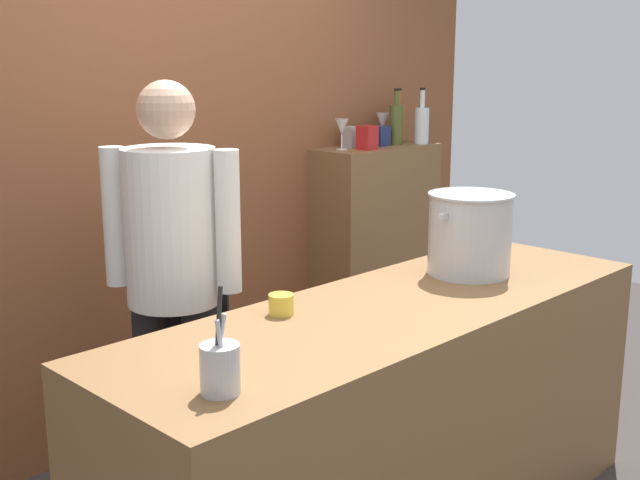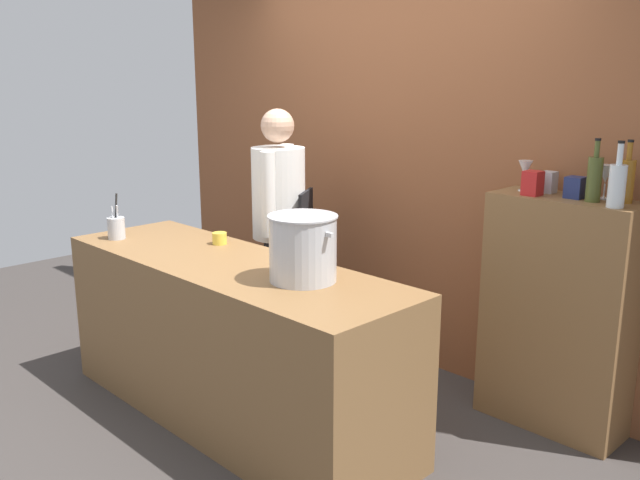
% 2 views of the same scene
% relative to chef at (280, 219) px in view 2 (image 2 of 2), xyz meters
% --- Properties ---
extents(ground_plane, '(8.00, 8.00, 0.00)m').
position_rel_chef_xyz_m(ground_plane, '(0.41, -0.72, -0.96)').
color(ground_plane, '#383330').
extents(brick_back_panel, '(4.40, 0.10, 3.00)m').
position_rel_chef_xyz_m(brick_back_panel, '(0.41, 0.68, 0.54)').
color(brick_back_panel, brown).
rests_on(brick_back_panel, ground_plane).
extents(prep_counter, '(2.24, 0.70, 0.90)m').
position_rel_chef_xyz_m(prep_counter, '(0.41, -0.72, -0.51)').
color(prep_counter, brown).
rests_on(prep_counter, ground_plane).
extents(bar_cabinet, '(0.76, 0.32, 1.26)m').
position_rel_chef_xyz_m(bar_cabinet, '(1.69, 0.47, -0.34)').
color(bar_cabinet, brown).
rests_on(bar_cabinet, ground_plane).
extents(chef, '(0.41, 0.46, 1.66)m').
position_rel_chef_xyz_m(chef, '(0.00, 0.00, 0.00)').
color(chef, black).
rests_on(chef, ground_plane).
extents(stockpot_large, '(0.40, 0.34, 0.32)m').
position_rel_chef_xyz_m(stockpot_large, '(0.93, -0.67, 0.10)').
color(stockpot_large, '#B7BABF').
rests_on(stockpot_large, prep_counter).
extents(utensil_crock, '(0.10, 0.10, 0.28)m').
position_rel_chef_xyz_m(utensil_crock, '(-0.48, -0.89, 0.00)').
color(utensil_crock, '#B7BABF').
rests_on(utensil_crock, prep_counter).
extents(butter_jar, '(0.09, 0.09, 0.07)m').
position_rel_chef_xyz_m(butter_jar, '(0.06, -0.52, -0.03)').
color(butter_jar, yellow).
rests_on(butter_jar, prep_counter).
extents(wine_bottle_olive, '(0.07, 0.07, 0.31)m').
position_rel_chef_xyz_m(wine_bottle_olive, '(1.82, 0.45, 0.41)').
color(wine_bottle_olive, '#475123').
rests_on(wine_bottle_olive, bar_cabinet).
extents(wine_bottle_amber, '(0.07, 0.07, 0.31)m').
position_rel_chef_xyz_m(wine_bottle_amber, '(1.95, 0.53, 0.41)').
color(wine_bottle_amber, '#8C5919').
rests_on(wine_bottle_amber, bar_cabinet).
extents(wine_bottle_clear, '(0.08, 0.08, 0.31)m').
position_rel_chef_xyz_m(wine_bottle_clear, '(1.97, 0.38, 0.41)').
color(wine_bottle_clear, silver).
rests_on(wine_bottle_clear, bar_cabinet).
extents(wine_glass_wide, '(0.08, 0.08, 0.16)m').
position_rel_chef_xyz_m(wine_glass_wide, '(1.43, 0.49, 0.41)').
color(wine_glass_wide, silver).
rests_on(wine_glass_wide, bar_cabinet).
extents(wine_glass_short, '(0.08, 0.08, 0.17)m').
position_rel_chef_xyz_m(wine_glass_short, '(1.83, 0.55, 0.42)').
color(wine_glass_short, silver).
rests_on(wine_glass_short, bar_cabinet).
extents(spice_tin_silver, '(0.07, 0.07, 0.11)m').
position_rel_chef_xyz_m(spice_tin_silver, '(1.55, 0.53, 0.35)').
color(spice_tin_silver, '#B2B2B7').
rests_on(spice_tin_silver, bar_cabinet).
extents(spice_tin_red, '(0.09, 0.09, 0.13)m').
position_rel_chef_xyz_m(spice_tin_red, '(1.53, 0.40, 0.36)').
color(spice_tin_red, red).
rests_on(spice_tin_red, bar_cabinet).
extents(spice_tin_navy, '(0.09, 0.09, 0.11)m').
position_rel_chef_xyz_m(spice_tin_navy, '(1.72, 0.47, 0.35)').
color(spice_tin_navy, navy).
rests_on(spice_tin_navy, bar_cabinet).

